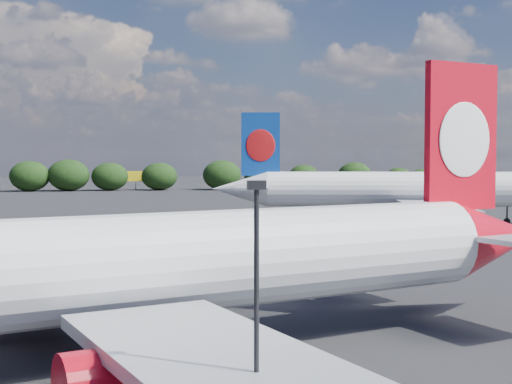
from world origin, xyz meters
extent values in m
plane|color=black|center=(0.00, 60.00, 0.00)|extent=(500.00, 500.00, 0.00)
cylinder|color=silver|center=(9.27, 2.98, 5.02)|extent=(37.80, 16.54, 5.02)
cone|color=red|center=(31.22, 10.10, 5.02)|extent=(9.18, 7.25, 5.02)
cube|color=red|center=(28.35, 9.18, 11.44)|extent=(5.40, 2.18, 9.03)
ellipsoid|color=white|center=(28.45, 8.89, 11.25)|extent=(4.07, 1.49, 4.61)
ellipsoid|color=white|center=(28.26, 9.46, 11.25)|extent=(4.07, 1.49, 4.61)
cube|color=#A4A7AC|center=(27.60, 14.73, 5.42)|extent=(6.15, 7.12, 0.30)
cube|color=#A4A7AC|center=(11.39, -10.04, 3.41)|extent=(12.39, 21.09, 0.55)
cube|color=#A4A7AC|center=(3.34, 14.77, 3.41)|extent=(12.39, 21.09, 0.55)
cylinder|color=red|center=(7.93, -5.89, 2.11)|extent=(5.61, 4.12, 2.71)
cube|color=#A4A7AC|center=(7.93, -5.89, 2.81)|extent=(2.19, 0.97, 1.20)
cylinder|color=red|center=(2.98, 9.38, 2.11)|extent=(5.61, 4.12, 2.71)
cube|color=#A4A7AC|center=(2.98, 9.38, 2.81)|extent=(2.19, 0.97, 1.20)
cylinder|color=black|center=(12.11, 0.74, 1.50)|extent=(0.35, 0.35, 2.51)
cylinder|color=black|center=(12.11, 0.74, 0.55)|extent=(1.19, 0.77, 1.10)
cylinder|color=black|center=(13.16, 1.08, 0.55)|extent=(1.19, 0.77, 1.10)
cylinder|color=black|center=(10.25, 6.46, 1.50)|extent=(0.35, 0.35, 2.51)
cylinder|color=black|center=(10.25, 6.46, 0.55)|extent=(1.19, 0.77, 1.10)
cylinder|color=black|center=(11.30, 6.81, 0.55)|extent=(1.19, 0.77, 1.10)
cylinder|color=silver|center=(48.60, 68.03, 5.22)|extent=(39.87, 13.64, 5.22)
cone|color=silver|center=(25.14, 73.20, 5.22)|extent=(9.28, 6.90, 5.22)
cube|color=#0D3A92|center=(28.20, 72.53, 11.90)|extent=(5.72, 1.75, 9.40)
ellipsoid|color=red|center=(28.13, 72.22, 11.72)|extent=(4.33, 1.15, 4.80)
ellipsoid|color=red|center=(28.27, 72.83, 11.72)|extent=(4.33, 1.15, 4.80)
cube|color=#A4A7AC|center=(25.95, 67.14, 5.64)|extent=(5.94, 7.13, 0.31)
cube|color=#A4A7AC|center=(28.42, 78.36, 5.64)|extent=(5.94, 7.13, 0.31)
cube|color=#A4A7AC|center=(47.71, 54.33, 3.55)|extent=(11.12, 21.85, 0.57)
cube|color=#A4A7AC|center=(53.56, 80.84, 3.55)|extent=(11.12, 21.85, 0.57)
cylinder|color=#A4A7AC|center=(50.88, 58.98, 2.19)|extent=(5.71, 3.88, 2.82)
cube|color=#A4A7AC|center=(50.88, 58.98, 2.92)|extent=(2.31, 0.80, 1.25)
cylinder|color=#A4A7AC|center=(54.47, 75.29, 2.19)|extent=(5.71, 3.88, 2.82)
cube|color=#A4A7AC|center=(54.47, 75.29, 2.92)|extent=(2.31, 0.80, 1.25)
cylinder|color=black|center=(45.88, 65.42, 1.57)|extent=(0.35, 0.35, 2.61)
cylinder|color=black|center=(45.88, 65.42, 0.57)|extent=(1.22, 0.71, 1.15)
cylinder|color=black|center=(44.76, 65.67, 0.57)|extent=(1.22, 0.71, 1.15)
cylinder|color=black|center=(47.23, 71.54, 1.57)|extent=(0.35, 0.35, 2.61)
cylinder|color=black|center=(47.23, 71.54, 0.57)|extent=(1.22, 0.71, 1.15)
cylinder|color=black|center=(46.11, 71.79, 0.57)|extent=(1.22, 0.71, 1.15)
cylinder|color=black|center=(63.89, 64.66, 1.51)|extent=(0.30, 0.30, 2.61)
cylinder|color=black|center=(63.89, 64.66, 0.47)|extent=(1.00, 0.56, 0.94)
cylinder|color=black|center=(11.72, -10.58, 4.63)|extent=(0.16, 0.16, 9.27)
cube|color=black|center=(11.72, -10.58, 9.42)|extent=(0.55, 0.30, 0.28)
cube|color=#125E1D|center=(-18.00, 176.00, 3.20)|extent=(6.00, 0.30, 2.60)
cylinder|color=gray|center=(-20.50, 176.00, 1.00)|extent=(0.20, 0.20, 2.00)
cylinder|color=gray|center=(-15.50, 176.00, 1.00)|extent=(0.20, 0.20, 2.00)
cube|color=yellow|center=(12.00, 182.00, 4.00)|extent=(5.00, 0.30, 3.00)
cylinder|color=gray|center=(12.00, 182.00, 1.25)|extent=(0.30, 0.30, 2.50)
ellipsoid|color=black|center=(-17.58, 177.27, 4.31)|extent=(11.21, 9.48, 8.62)
ellipsoid|color=black|center=(-6.95, 177.35, 4.52)|extent=(11.75, 9.94, 9.04)
ellipsoid|color=black|center=(4.57, 177.91, 4.05)|extent=(10.54, 8.92, 8.11)
ellipsoid|color=black|center=(18.73, 177.22, 4.02)|extent=(10.45, 8.84, 8.04)
ellipsoid|color=black|center=(36.97, 176.05, 4.37)|extent=(11.36, 9.61, 8.74)
ellipsoid|color=black|center=(48.85, 182.55, 3.22)|extent=(8.37, 7.08, 6.44)
ellipsoid|color=black|center=(63.53, 182.55, 3.64)|extent=(9.45, 8.00, 7.27)
ellipsoid|color=black|center=(78.58, 178.23, 4.04)|extent=(10.49, 8.88, 8.07)
ellipsoid|color=black|center=(92.28, 176.44, 3.19)|extent=(8.29, 7.02, 6.38)
ellipsoid|color=black|center=(102.10, 181.87, 2.92)|extent=(7.59, 6.42, 5.84)
camera|label=1|loc=(7.70, -31.67, 10.33)|focal=50.00mm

